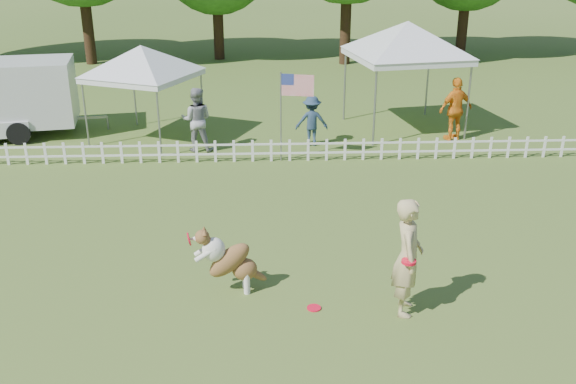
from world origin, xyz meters
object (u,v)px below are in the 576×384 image
object	(u,v)px
spectator_a	(197,120)
spectator_c	(456,109)
frisbee_on_turf	(314,308)
canopy_tent_left	(145,95)
cargo_trailer	(2,98)
spectator_b	(312,121)
dog	(231,260)
flag_pole	(281,117)
handler	(408,257)
canopy_tent_right	(404,78)

from	to	relation	value
spectator_a	spectator_c	xyz separation A→B (m)	(7.53, 0.71, 0.03)
frisbee_on_turf	canopy_tent_left	xyz separation A→B (m)	(-4.20, 9.56, 1.35)
cargo_trailer	spectator_c	xyz separation A→B (m)	(13.48, -1.06, -0.21)
cargo_trailer	spectator_b	distance (m)	9.32
canopy_tent_left	spectator_b	xyz separation A→B (m)	(4.84, -0.76, -0.64)
dog	flag_pole	xyz separation A→B (m)	(1.08, 6.85, 0.60)
spectator_a	dog	bearing A→B (deg)	102.65
handler	cargo_trailer	world-z (taller)	cargo_trailer
dog	frisbee_on_turf	distance (m)	1.61
canopy_tent_left	canopy_tent_right	size ratio (longest dim) A/B	0.84
cargo_trailer	spectator_a	world-z (taller)	cargo_trailer
dog	spectator_c	bearing A→B (deg)	45.98
canopy_tent_right	cargo_trailer	bearing A→B (deg)	170.81
dog	flag_pole	distance (m)	6.96
flag_pole	spectator_c	xyz separation A→B (m)	(5.20, 1.69, -0.27)
spectator_c	frisbee_on_turf	bearing A→B (deg)	41.42
frisbee_on_turf	cargo_trailer	distance (m)	13.37
spectator_a	cargo_trailer	bearing A→B (deg)	-12.97
canopy_tent_left	dog	bearing A→B (deg)	-48.36
spectator_b	spectator_c	size ratio (longest dim) A/B	0.77
dog	cargo_trailer	world-z (taller)	cargo_trailer
dog	spectator_c	xyz separation A→B (m)	(6.28, 8.54, 0.33)
spectator_a	handler	bearing A→B (deg)	119.10
spectator_a	spectator_b	world-z (taller)	spectator_a
handler	canopy_tent_left	size ratio (longest dim) A/B	0.72
canopy_tent_right	dog	bearing A→B (deg)	-126.98
frisbee_on_turf	flag_pole	xyz separation A→B (m)	(-0.29, 7.46, 1.20)
canopy_tent_right	cargo_trailer	world-z (taller)	canopy_tent_right
flag_pole	cargo_trailer	bearing A→B (deg)	173.38
frisbee_on_turf	spectator_b	xyz separation A→B (m)	(0.64, 8.81, 0.71)
handler	canopy_tent_right	size ratio (longest dim) A/B	0.61
dog	cargo_trailer	size ratio (longest dim) A/B	0.23
cargo_trailer	spectator_b	world-z (taller)	cargo_trailer
canopy_tent_left	canopy_tent_right	bearing A→B (deg)	30.01
handler	cargo_trailer	bearing A→B (deg)	53.70
handler	canopy_tent_right	xyz separation A→B (m)	(2.15, 10.49, 0.64)
handler	canopy_tent_right	bearing A→B (deg)	-2.02
dog	canopy_tent_left	distance (m)	9.43
canopy_tent_right	cargo_trailer	distance (m)	12.18
spectator_b	spectator_a	bearing A→B (deg)	7.00
cargo_trailer	spectator_c	distance (m)	13.52
handler	frisbee_on_turf	world-z (taller)	handler
canopy_tent_left	flag_pole	xyz separation A→B (m)	(3.91, -2.11, -0.16)
canopy_tent_left	spectator_a	size ratio (longest dim) A/B	1.51
cargo_trailer	frisbee_on_turf	bearing A→B (deg)	-59.75
frisbee_on_turf	spectator_a	size ratio (longest dim) A/B	0.13
cargo_trailer	spectator_b	bearing A→B (deg)	-18.39
dog	spectator_b	distance (m)	8.45
frisbee_on_turf	canopy_tent_left	size ratio (longest dim) A/B	0.09
frisbee_on_turf	canopy_tent_left	distance (m)	10.53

